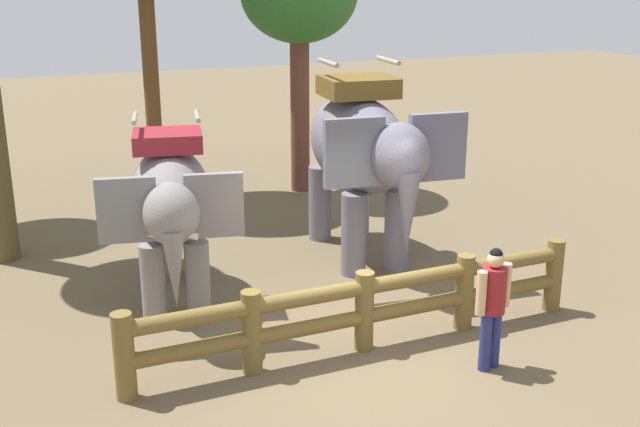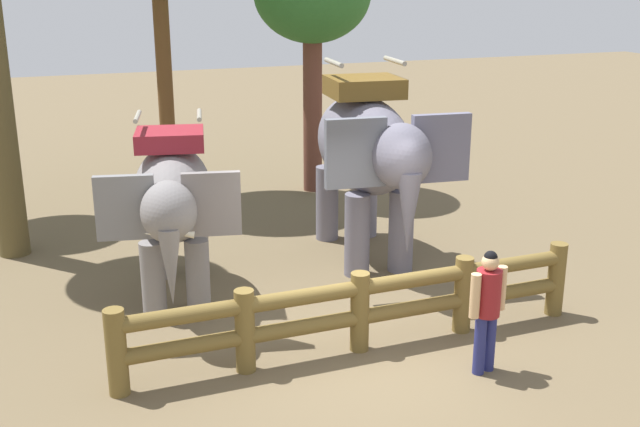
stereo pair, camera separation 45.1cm
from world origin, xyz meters
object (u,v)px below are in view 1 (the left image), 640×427
at_px(elephant_center, 362,151).
at_px(tourist_woman_in_black, 493,300).
at_px(log_fence, 364,306).
at_px(elephant_near_left, 171,202).

height_order(elephant_center, tourist_woman_in_black, elephant_center).
xyz_separation_m(log_fence, tourist_woman_in_black, (1.19, -1.04, 0.30)).
relative_size(log_fence, elephant_near_left, 1.92).
xyz_separation_m(elephant_near_left, tourist_woman_in_black, (3.08, -3.39, -0.64)).
bearing_deg(tourist_woman_in_black, elephant_near_left, 132.19).
height_order(log_fence, elephant_center, elephant_center).
bearing_deg(log_fence, tourist_woman_in_black, -41.24).
relative_size(elephant_near_left, elephant_center, 0.84).
bearing_deg(elephant_center, log_fence, -114.95).
xyz_separation_m(elephant_center, tourist_woman_in_black, (-0.21, -4.04, -0.95)).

